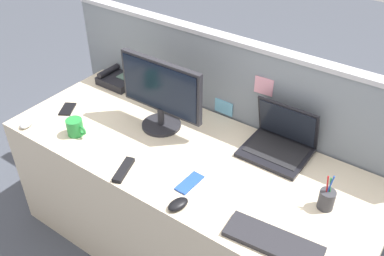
# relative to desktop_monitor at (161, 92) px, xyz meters

# --- Properties ---
(ground_plane) EXTENTS (10.00, 10.00, 0.00)m
(ground_plane) POSITION_rel_desktop_monitor_xyz_m (0.24, -0.11, -0.93)
(ground_plane) COLOR #424751
(desk) EXTENTS (1.93, 0.76, 0.72)m
(desk) POSITION_rel_desktop_monitor_xyz_m (0.24, -0.11, -0.57)
(desk) COLOR beige
(desk) RESTS_ON ground_plane
(cubicle_divider) EXTENTS (2.17, 0.08, 1.18)m
(cubicle_divider) POSITION_rel_desktop_monitor_xyz_m (0.24, 0.31, -0.34)
(cubicle_divider) COLOR gray
(cubicle_divider) RESTS_ON ground_plane
(desktop_monitor) EXTENTS (0.49, 0.21, 0.39)m
(desktop_monitor) POSITION_rel_desktop_monitor_xyz_m (0.00, 0.00, 0.00)
(desktop_monitor) COLOR #232328
(desktop_monitor) RESTS_ON desk
(laptop) EXTENTS (0.32, 0.28, 0.24)m
(laptop) POSITION_rel_desktop_monitor_xyz_m (0.61, 0.17, -0.15)
(laptop) COLOR black
(laptop) RESTS_ON desk
(desk_phone) EXTENTS (0.22, 0.18, 0.08)m
(desk_phone) POSITION_rel_desktop_monitor_xyz_m (-0.52, 0.19, -0.18)
(desk_phone) COLOR black
(desk_phone) RESTS_ON desk
(keyboard_main) EXTENTS (0.40, 0.17, 0.02)m
(keyboard_main) POSITION_rel_desktop_monitor_xyz_m (0.85, -0.37, -0.20)
(keyboard_main) COLOR #232328
(keyboard_main) RESTS_ON desk
(computer_mouse_right_hand) EXTENTS (0.08, 0.11, 0.03)m
(computer_mouse_right_hand) POSITION_rel_desktop_monitor_xyz_m (0.43, -0.43, -0.19)
(computer_mouse_right_hand) COLOR black
(computer_mouse_right_hand) RESTS_ON desk
(computer_mouse_left_hand) EXTENTS (0.09, 0.12, 0.03)m
(computer_mouse_left_hand) POSITION_rel_desktop_monitor_xyz_m (-0.60, -0.43, -0.19)
(computer_mouse_left_hand) COLOR silver
(computer_mouse_left_hand) RESTS_ON desk
(pen_cup) EXTENTS (0.07, 0.07, 0.18)m
(pen_cup) POSITION_rel_desktop_monitor_xyz_m (0.94, -0.07, -0.16)
(pen_cup) COLOR #333338
(pen_cup) RESTS_ON desk
(cell_phone_blue_case) EXTENTS (0.07, 0.15, 0.01)m
(cell_phone_blue_case) POSITION_rel_desktop_monitor_xyz_m (0.39, -0.29, -0.21)
(cell_phone_blue_case) COLOR blue
(cell_phone_blue_case) RESTS_ON desk
(cell_phone_black_slab) EXTENTS (0.12, 0.14, 0.01)m
(cell_phone_black_slab) POSITION_rel_desktop_monitor_xyz_m (-0.54, -0.19, -0.21)
(cell_phone_black_slab) COLOR black
(cell_phone_black_slab) RESTS_ON desk
(tv_remote) EXTENTS (0.10, 0.18, 0.02)m
(tv_remote) POSITION_rel_desktop_monitor_xyz_m (0.09, -0.40, -0.20)
(tv_remote) COLOR black
(tv_remote) RESTS_ON desk
(coffee_mug) EXTENTS (0.12, 0.09, 0.09)m
(coffee_mug) POSITION_rel_desktop_monitor_xyz_m (-0.32, -0.32, -0.17)
(coffee_mug) COLOR #238438
(coffee_mug) RESTS_ON desk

